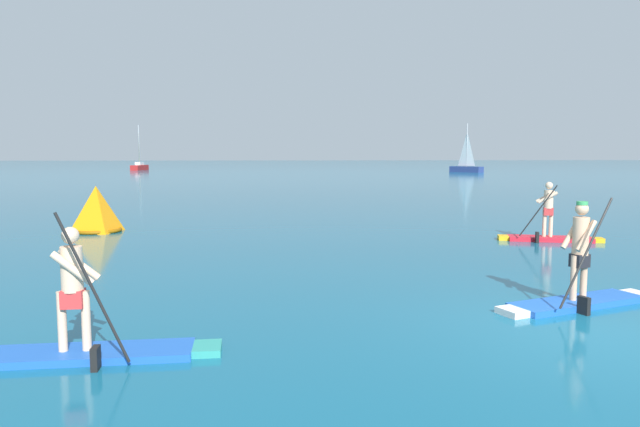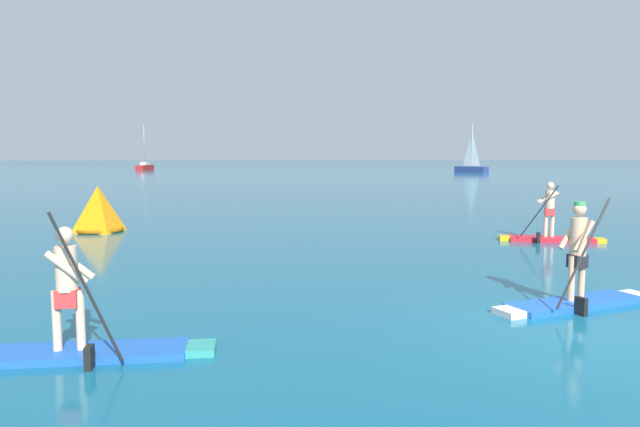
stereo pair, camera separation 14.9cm
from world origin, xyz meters
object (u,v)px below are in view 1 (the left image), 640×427
Objects in this scene: race_marker_buoy at (97,211)px; sailboat_right_horizon at (466,166)px; paddleboarder_near_left at (77,333)px; paddleboarder_far_right at (549,229)px; paddleboarder_mid_center at (578,284)px; sailboat_left_horizon at (139,164)px.

sailboat_right_horizon reaches higher than race_marker_buoy.
paddleboarder_far_right is at bearing 37.71° from paddleboarder_near_left.
paddleboarder_near_left reaches higher than race_marker_buoy.
sailboat_right_horizon is at bearing 64.94° from paddleboarder_near_left.
paddleboarder_near_left is 7.69m from paddleboarder_mid_center.
paddleboarder_far_right is at bearing -12.63° from race_marker_buoy.
sailboat_right_horizon is at bearing -91.43° from paddleboarder_far_right.
paddleboarder_far_right is 1.66× the size of race_marker_buoy.
paddleboarder_mid_center is (7.46, 1.89, 0.05)m from paddleboarder_near_left.
paddleboarder_mid_center is at bearing 82.51° from paddleboarder_far_right.
paddleboarder_far_right is at bearing -132.39° from paddleboarder_mid_center.
sailboat_left_horizon reaches higher than race_marker_buoy.
paddleboarder_mid_center is at bearing 124.90° from sailboat_right_horizon.
sailboat_left_horizon is at bearing -54.10° from paddleboarder_far_right.
paddleboarder_far_right is at bearing 125.54° from sailboat_right_horizon.
paddleboarder_far_right is 64.70m from sailboat_right_horizon.
paddleboarder_mid_center is 1.74× the size of race_marker_buoy.
sailboat_left_horizon is (-15.19, 73.37, 0.30)m from race_marker_buoy.
paddleboarder_mid_center is 7.60m from paddleboarder_far_right.
sailboat_right_horizon is at bearing -126.96° from paddleboarder_mid_center.
paddleboarder_near_left is 76.56m from sailboat_right_horizon.
paddleboarder_far_right is (10.39, 8.90, 0.02)m from paddleboarder_near_left.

